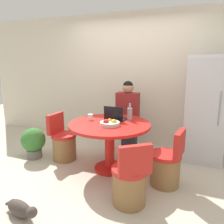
# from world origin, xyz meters

# --- Properties ---
(ground_plane) EXTENTS (12.00, 12.00, 0.00)m
(ground_plane) POSITION_xyz_m (0.00, 0.00, 0.00)
(ground_plane) COLOR beige
(wall_back) EXTENTS (7.00, 0.06, 2.60)m
(wall_back) POSITION_xyz_m (0.00, 1.46, 1.30)
(wall_back) COLOR beige
(wall_back) RESTS_ON ground_plane
(refrigerator) EXTENTS (0.63, 0.66, 1.77)m
(refrigerator) POSITION_xyz_m (1.41, 1.09, 0.88)
(refrigerator) COLOR silver
(refrigerator) RESTS_ON ground_plane
(dining_table) EXTENTS (1.23, 1.23, 0.76)m
(dining_table) POSITION_xyz_m (0.07, 0.12, 0.59)
(dining_table) COLOR red
(dining_table) RESTS_ON ground_plane
(chair_right_side) EXTENTS (0.44, 0.43, 0.80)m
(chair_right_side) POSITION_xyz_m (0.95, -0.01, 0.28)
(chair_right_side) COLOR olive
(chair_right_side) RESTS_ON ground_plane
(chair_left_side) EXTENTS (0.43, 0.42, 0.80)m
(chair_left_side) POSITION_xyz_m (-0.82, 0.19, 0.28)
(chair_left_side) COLOR olive
(chair_left_side) RESTS_ON ground_plane
(chair_near_right_corner) EXTENTS (0.48, 0.49, 0.80)m
(chair_near_right_corner) POSITION_xyz_m (0.61, -0.59, 0.28)
(chair_near_right_corner) COLOR olive
(chair_near_right_corner) RESTS_ON ground_plane
(person_seated) EXTENTS (0.40, 0.37, 1.33)m
(person_seated) POSITION_xyz_m (0.11, 0.96, 0.73)
(person_seated) COLOR #2D2D38
(person_seated) RESTS_ON ground_plane
(laptop) EXTENTS (0.31, 0.23, 0.23)m
(laptop) POSITION_xyz_m (0.08, 0.32, 0.81)
(laptop) COLOR #232328
(laptop) RESTS_ON dining_table
(fruit_bowl) EXTENTS (0.28, 0.28, 0.10)m
(fruit_bowl) POSITION_xyz_m (0.12, -0.00, 0.79)
(fruit_bowl) COLOR beige
(fruit_bowl) RESTS_ON dining_table
(coffee_cup) EXTENTS (0.08, 0.08, 0.09)m
(coffee_cup) POSITION_xyz_m (-0.29, 0.19, 0.80)
(coffee_cup) COLOR white
(coffee_cup) RESTS_ON dining_table
(bottle) EXTENTS (0.08, 0.08, 0.27)m
(bottle) POSITION_xyz_m (0.31, 0.37, 0.87)
(bottle) COLOR #9999A3
(bottle) RESTS_ON dining_table
(cat) EXTENTS (0.50, 0.20, 0.18)m
(cat) POSITION_xyz_m (-0.43, -1.24, 0.10)
(cat) COLOR #473D38
(cat) RESTS_ON ground_plane
(potted_plant) EXTENTS (0.41, 0.41, 0.54)m
(potted_plant) POSITION_xyz_m (-1.34, 0.05, 0.30)
(potted_plant) COLOR slate
(potted_plant) RESTS_ON ground_plane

